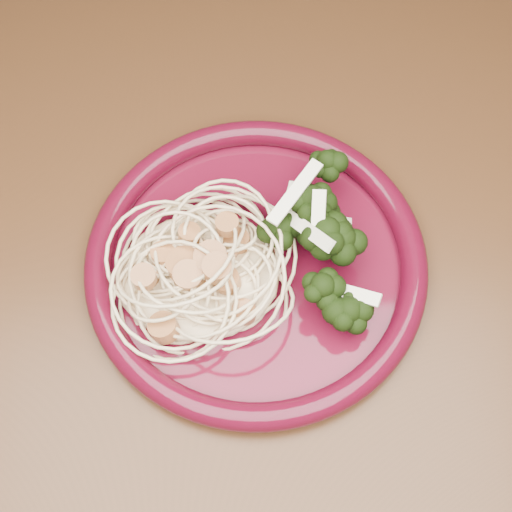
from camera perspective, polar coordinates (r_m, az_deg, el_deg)
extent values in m
plane|color=brown|center=(1.29, 1.98, -15.18)|extent=(3.50, 3.50, 0.00)
cube|color=#472814|center=(0.59, 4.14, -0.29)|extent=(1.20, 0.80, 0.04)
cylinder|color=#4A091A|center=(0.56, 0.00, -0.80)|extent=(0.31, 0.31, 0.01)
torus|color=#4A091A|center=(0.55, 0.00, -0.39)|extent=(0.32, 0.32, 0.02)
ellipsoid|color=beige|center=(0.54, -4.69, -1.17)|extent=(0.15, 0.13, 0.03)
ellipsoid|color=black|center=(0.55, 5.68, 1.89)|extent=(0.11, 0.15, 0.05)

